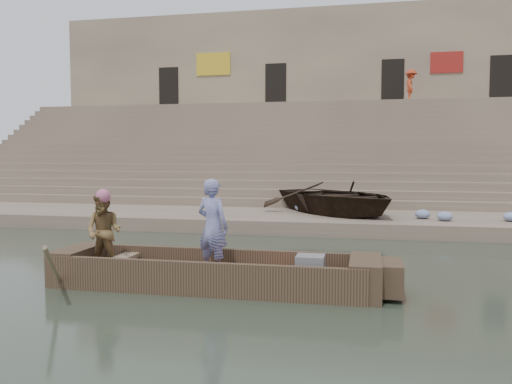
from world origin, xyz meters
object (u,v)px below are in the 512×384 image
(standing_man, at_px, (213,226))
(pedestrian, at_px, (411,86))
(rowing_man, at_px, (104,232))
(beached_rowboat, at_px, (337,197))
(television, at_px, (310,267))
(main_rowboat, at_px, (214,281))

(standing_man, distance_m, pedestrian, 23.61)
(standing_man, bearing_deg, rowing_man, 23.62)
(beached_rowboat, height_order, pedestrian, pedestrian)
(television, bearing_deg, beached_rowboat, 90.34)
(main_rowboat, relative_size, standing_man, 3.04)
(rowing_man, distance_m, television, 3.68)
(beached_rowboat, bearing_deg, television, -129.46)
(standing_man, distance_m, rowing_man, 1.98)
(standing_man, bearing_deg, television, -162.22)
(standing_man, xyz_separation_m, television, (1.68, -0.06, -0.62))
(pedestrian, bearing_deg, standing_man, 170.36)
(television, relative_size, beached_rowboat, 0.09)
(main_rowboat, height_order, rowing_man, rowing_man)
(rowing_man, bearing_deg, main_rowboat, 2.94)
(main_rowboat, distance_m, pedestrian, 23.88)
(main_rowboat, height_order, television, television)
(main_rowboat, relative_size, television, 10.87)
(pedestrian, bearing_deg, television, 174.52)
(beached_rowboat, bearing_deg, rowing_man, -152.91)
(rowing_man, bearing_deg, standing_man, 4.85)
(rowing_man, distance_m, pedestrian, 24.24)
(standing_man, xyz_separation_m, pedestrian, (4.89, 22.53, 5.09))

